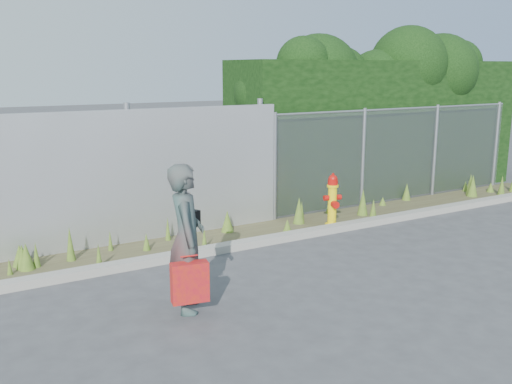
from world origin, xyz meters
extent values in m
plane|color=#3E3E40|center=(0.00, 0.00, 0.00)|extent=(80.00, 80.00, 0.00)
cube|color=gray|center=(0.00, 1.80, 0.06)|extent=(16.00, 0.22, 0.12)
cube|color=#464028|center=(0.00, 2.40, 0.01)|extent=(16.00, 1.20, 0.01)
cone|color=#41631D|center=(-2.57, 2.02, 0.18)|extent=(0.10, 0.10, 0.37)
cone|color=#41631D|center=(1.28, 2.52, 0.25)|extent=(0.22, 0.22, 0.50)
cone|color=#41631D|center=(2.71, 2.39, 0.26)|extent=(0.21, 0.21, 0.53)
cone|color=#41631D|center=(-3.54, 2.67, 0.16)|extent=(0.23, 0.23, 0.33)
cone|color=#41631D|center=(-1.21, 2.76, 0.20)|extent=(0.09, 0.09, 0.40)
cone|color=#41631D|center=(6.69, 2.51, 0.12)|extent=(0.17, 0.17, 0.23)
cone|color=#41631D|center=(1.43, 2.63, 0.19)|extent=(0.10, 0.10, 0.39)
cone|color=#41631D|center=(-3.35, 2.49, 0.19)|extent=(0.11, 0.11, 0.38)
cone|color=#41631D|center=(-0.12, 2.70, 0.19)|extent=(0.23, 0.23, 0.39)
cone|color=#41631D|center=(6.59, 2.15, 0.23)|extent=(0.16, 0.16, 0.46)
cone|color=#41631D|center=(6.25, 2.86, 0.12)|extent=(0.13, 0.13, 0.25)
cone|color=#41631D|center=(5.99, 2.52, 0.25)|extent=(0.18, 0.18, 0.50)
cone|color=#41631D|center=(2.81, 2.20, 0.18)|extent=(0.14, 0.14, 0.36)
cone|color=#41631D|center=(0.76, 2.12, 0.13)|extent=(0.17, 0.17, 0.25)
cone|color=#41631D|center=(-0.89, 2.02, 0.18)|extent=(0.10, 0.10, 0.36)
cone|color=#41631D|center=(5.94, 2.42, 0.25)|extent=(0.24, 0.24, 0.49)
cone|color=#41631D|center=(-2.20, 2.71, 0.17)|extent=(0.08, 0.08, 0.34)
cone|color=#41631D|center=(-1.71, 2.43, 0.14)|extent=(0.12, 0.12, 0.29)
cone|color=#41631D|center=(-2.85, 2.53, 0.27)|extent=(0.14, 0.14, 0.53)
cone|color=#41631D|center=(3.61, 2.80, 0.09)|extent=(0.16, 0.16, 0.19)
cone|color=#41631D|center=(6.59, 3.01, 0.14)|extent=(0.22, 0.22, 0.27)
cone|color=#41631D|center=(2.20, 2.84, 0.10)|extent=(0.09, 0.09, 0.20)
cone|color=#41631D|center=(-3.73, 2.35, 0.12)|extent=(0.08, 0.08, 0.25)
cone|color=#41631D|center=(-3.49, 2.45, 0.20)|extent=(0.22, 0.22, 0.41)
cone|color=#41631D|center=(4.40, 2.90, 0.19)|extent=(0.19, 0.19, 0.38)
cone|color=#41631D|center=(-3.53, 2.53, 0.18)|extent=(0.20, 0.20, 0.37)
cube|color=#ADB0B4|center=(-3.25, 3.00, 1.10)|extent=(8.50, 0.08, 2.20)
cylinder|color=gray|center=(-1.70, 3.12, 1.15)|extent=(0.10, 0.10, 2.30)
cylinder|color=gray|center=(0.80, 3.12, 1.15)|extent=(0.10, 0.10, 2.30)
cube|color=gray|center=(4.25, 3.00, 1.00)|extent=(6.50, 0.03, 2.00)
cylinder|color=gray|center=(4.25, 3.00, 2.00)|extent=(6.50, 0.04, 0.04)
cylinder|color=gray|center=(1.05, 3.00, 1.02)|extent=(0.07, 0.07, 2.05)
cylinder|color=gray|center=(3.20, 3.00, 1.02)|extent=(0.07, 0.07, 2.05)
cylinder|color=gray|center=(5.30, 3.00, 1.02)|extent=(0.07, 0.07, 2.05)
cylinder|color=gray|center=(7.40, 3.00, 1.02)|extent=(0.07, 0.07, 2.05)
cube|color=black|center=(4.55, 4.00, 1.50)|extent=(7.30, 1.60, 3.00)
sphere|color=black|center=(1.46, 4.06, 2.33)|extent=(1.25, 1.25, 1.25)
sphere|color=black|center=(2.29, 3.89, 2.93)|extent=(1.11, 1.11, 1.11)
sphere|color=black|center=(2.87, 4.16, 2.67)|extent=(1.77, 1.77, 1.77)
sphere|color=black|center=(3.54, 4.27, 2.69)|extent=(1.24, 1.24, 1.24)
sphere|color=black|center=(4.62, 4.19, 2.45)|extent=(1.64, 1.64, 1.64)
sphere|color=black|center=(5.32, 3.98, 2.91)|extent=(1.80, 1.80, 1.80)
sphere|color=black|center=(6.28, 3.88, 2.77)|extent=(1.75, 1.75, 1.75)
sphere|color=black|center=(7.06, 4.04, 2.93)|extent=(1.20, 1.20, 1.20)
cylinder|color=yellow|center=(1.73, 2.10, 0.03)|extent=(0.24, 0.24, 0.05)
cylinder|color=yellow|center=(1.73, 2.10, 0.37)|extent=(0.16, 0.16, 0.74)
cylinder|color=yellow|center=(1.73, 2.10, 0.76)|extent=(0.21, 0.21, 0.04)
cylinder|color=#B20F0A|center=(1.73, 2.10, 0.82)|extent=(0.18, 0.18, 0.09)
sphere|color=#B20F0A|center=(1.73, 2.10, 0.88)|extent=(0.17, 0.17, 0.17)
cylinder|color=#B20F0A|center=(1.73, 2.10, 0.97)|extent=(0.04, 0.04, 0.04)
cylinder|color=#B20F0A|center=(1.60, 2.10, 0.54)|extent=(0.09, 0.10, 0.10)
cylinder|color=#B20F0A|center=(1.85, 2.10, 0.54)|extent=(0.09, 0.10, 0.10)
cylinder|color=#B20F0A|center=(1.73, 1.98, 0.44)|extent=(0.13, 0.10, 0.13)
imported|color=#106B63|center=(-2.04, 0.06, 0.89)|extent=(0.63, 0.76, 1.78)
cube|color=#A40925|center=(-2.13, -0.21, 0.45)|extent=(0.43, 0.16, 0.47)
cylinder|color=#A40925|center=(-2.13, -0.21, 0.76)|extent=(0.20, 0.02, 0.02)
cube|color=black|center=(-1.91, 0.20, 1.07)|extent=(0.25, 0.10, 0.18)
camera|label=1|loc=(-4.59, -5.88, 2.84)|focal=40.00mm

